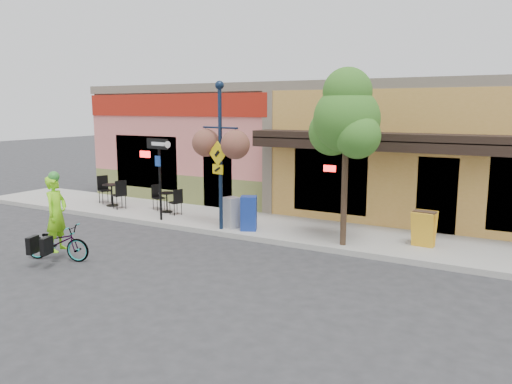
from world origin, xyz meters
TOP-DOWN VIEW (x-y plane):
  - ground at (0.00, 0.00)m, footprint 90.00×90.00m
  - sidewalk at (0.00, 2.00)m, footprint 24.00×3.00m
  - curb at (0.00, 0.55)m, footprint 24.00×0.12m
  - building at (0.00, 7.50)m, footprint 18.20×8.20m
  - bicycle at (-3.18, -3.32)m, footprint 1.79×1.06m
  - cyclist_rider at (-3.13, -3.32)m, footprint 0.61×0.76m
  - lamp_post at (-1.13, 0.79)m, footprint 1.44×0.80m
  - one_way_sign at (-3.44, 0.84)m, footprint 1.01×0.39m
  - cafe_set_left at (-6.48, 1.74)m, footprint 1.92×1.45m
  - cafe_set_right at (-4.04, 1.85)m, footprint 1.63×1.19m
  - newspaper_box_blue at (-0.35, 1.05)m, footprint 0.57×0.55m
  - newspaper_box_grey at (-0.95, 1.09)m, footprint 0.54×0.52m
  - street_tree at (2.56, 0.91)m, footprint 2.16×2.16m
  - sandwich_board at (4.39, 1.62)m, footprint 0.58×0.45m

SIDE VIEW (x-z plane):
  - ground at x=0.00m, z-range 0.00..0.00m
  - sidewalk at x=0.00m, z-range 0.00..0.15m
  - curb at x=0.00m, z-range 0.00..0.15m
  - bicycle at x=-3.18m, z-range 0.00..0.89m
  - cafe_set_right at x=-4.04m, z-range 0.15..1.03m
  - newspaper_box_grey at x=-0.95m, z-range 0.15..1.06m
  - sandwich_board at x=4.39m, z-range 0.15..1.07m
  - newspaper_box_blue at x=-0.35m, z-range 0.15..1.15m
  - cafe_set_left at x=-6.48m, z-range 0.15..1.18m
  - cyclist_rider at x=-3.13m, z-range 0.00..1.82m
  - one_way_sign at x=-3.44m, z-range 0.15..2.72m
  - building at x=0.00m, z-range 0.00..4.50m
  - lamp_post at x=-1.13m, z-range 0.15..4.42m
  - street_tree at x=2.56m, z-range 0.15..4.71m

